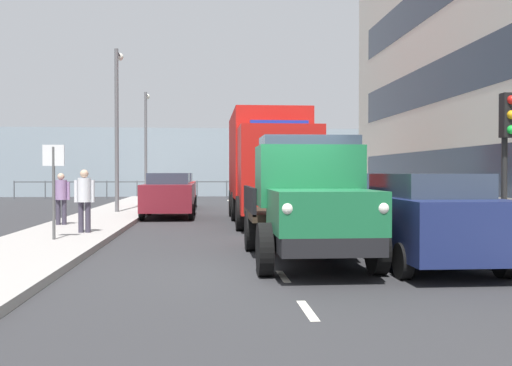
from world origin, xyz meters
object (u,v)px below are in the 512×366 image
at_px(car_silver_kerbside_2, 313,195).
at_px(street_sign, 54,175).
at_px(lamp_post_promenade, 117,115).
at_px(lamp_post_far, 146,136).
at_px(car_maroon_oppositeside_0, 169,194).
at_px(lorry_cargo_red, 269,163).
at_px(truck_vintage_green, 308,202).
at_px(car_navy_kerbside_near, 423,218).
at_px(pedestrian_couple_b, 84,196).
at_px(car_teal_kerbside_1, 349,202).
at_px(pedestrian_in_dark_coat, 61,195).
at_px(car_red_oppositeside_1, 177,190).
at_px(traffic_light_near, 507,137).

bearing_deg(car_silver_kerbside_2, street_sign, 46.28).
relative_size(lamp_post_promenade, lamp_post_far, 1.05).
bearing_deg(car_maroon_oppositeside_0, lorry_cargo_red, 145.32).
bearing_deg(truck_vintage_green, lamp_post_far, -76.85).
bearing_deg(lamp_post_far, car_navy_kerbside_near, 107.56).
distance_m(car_navy_kerbside_near, lamp_post_far, 25.50).
height_order(car_maroon_oppositeside_0, pedestrian_couple_b, pedestrian_couple_b).
relative_size(car_teal_kerbside_1, pedestrian_in_dark_coat, 2.49).
relative_size(pedestrian_in_dark_coat, lamp_post_promenade, 0.24).
height_order(car_teal_kerbside_1, street_sign, street_sign).
distance_m(lorry_cargo_red, lamp_post_far, 15.70).
bearing_deg(street_sign, car_maroon_oppositeside_0, -104.07).
distance_m(truck_vintage_green, pedestrian_couple_b, 7.02).
bearing_deg(car_silver_kerbside_2, car_red_oppositeside_1, -48.65).
xyz_separation_m(car_maroon_oppositeside_0, traffic_light_near, (-7.58, 11.33, 1.58)).
relative_size(car_silver_kerbside_2, pedestrian_in_dark_coat, 2.61).
distance_m(truck_vintage_green, lamp_post_promenade, 14.68).
relative_size(pedestrian_couple_b, street_sign, 0.74).
xyz_separation_m(car_red_oppositeside_1, pedestrian_couple_b, (1.76, 12.72, 0.24)).
bearing_deg(traffic_light_near, pedestrian_in_dark_coat, -32.72).
distance_m(lorry_cargo_red, street_sign, 8.37).
bearing_deg(street_sign, car_red_oppositeside_1, -98.54).
bearing_deg(lamp_post_far, truck_vintage_green, 103.15).
height_order(pedestrian_in_dark_coat, lamp_post_promenade, lamp_post_promenade).
bearing_deg(pedestrian_couple_b, truck_vintage_green, 137.54).
bearing_deg(lamp_post_promenade, traffic_light_near, 127.24).
bearing_deg(car_maroon_oppositeside_0, car_red_oppositeside_1, -90.00).
height_order(pedestrian_in_dark_coat, street_sign, street_sign).
relative_size(lorry_cargo_red, car_red_oppositeside_1, 1.99).
distance_m(car_maroon_oppositeside_0, street_sign, 8.86).
distance_m(car_navy_kerbside_near, car_silver_kerbside_2, 11.61).
relative_size(car_teal_kerbside_1, lamp_post_promenade, 0.59).
bearing_deg(street_sign, car_teal_kerbside_1, -163.75).
distance_m(car_red_oppositeside_1, pedestrian_in_dark_coat, 10.71).
xyz_separation_m(car_navy_kerbside_near, car_teal_kerbside_1, (-0.00, -5.83, -0.00)).
distance_m(truck_vintage_green, traffic_light_near, 4.37).
xyz_separation_m(truck_vintage_green, car_navy_kerbside_near, (-2.10, 0.42, -0.28)).
distance_m(lorry_cargo_red, car_navy_kerbside_near, 9.90).
bearing_deg(pedestrian_couple_b, traffic_light_near, 155.09).
bearing_deg(car_navy_kerbside_near, traffic_light_near, -158.15).
relative_size(lorry_cargo_red, car_maroon_oppositeside_0, 1.93).
distance_m(lorry_cargo_red, car_silver_kerbside_2, 2.97).
bearing_deg(car_navy_kerbside_near, street_sign, -25.13).
relative_size(truck_vintage_green, car_navy_kerbside_near, 1.24).
bearing_deg(lorry_cargo_red, car_red_oppositeside_1, -66.22).
distance_m(car_navy_kerbside_near, pedestrian_in_dark_coat, 11.38).
xyz_separation_m(pedestrian_couple_b, traffic_light_near, (-9.34, 4.34, 1.34)).
bearing_deg(lamp_post_promenade, lamp_post_far, -90.36).
bearing_deg(car_navy_kerbside_near, lamp_post_far, -72.44).
bearing_deg(car_teal_kerbside_1, lorry_cargo_red, -63.65).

